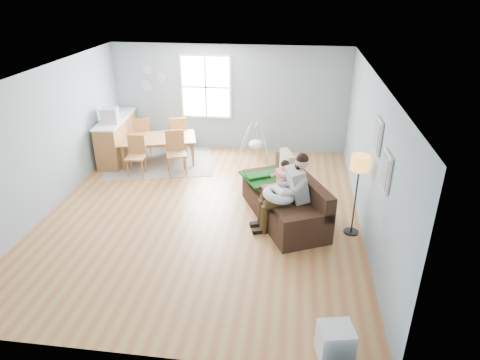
# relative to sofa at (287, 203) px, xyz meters

# --- Properties ---
(room) EXTENTS (8.40, 9.40, 3.90)m
(room) POSITION_rel_sofa_xyz_m (-1.62, -0.06, 2.11)
(room) COLOR #A7623B
(window) EXTENTS (1.32, 0.08, 1.62)m
(window) POSITION_rel_sofa_xyz_m (-2.22, 3.41, 1.34)
(window) COLOR silver
(window) RESTS_ON room
(pictures) EXTENTS (0.05, 1.34, 0.74)m
(pictures) POSITION_rel_sofa_xyz_m (1.35, -1.11, 1.54)
(pictures) COLOR silver
(pictures) RESTS_ON room
(wall_plates) EXTENTS (0.67, 0.02, 0.66)m
(wall_plates) POSITION_rel_sofa_xyz_m (-3.62, 3.41, 1.51)
(wall_plates) COLOR #93A9B1
(wall_plates) RESTS_ON room
(sofa) EXTENTS (1.78, 2.39, 0.89)m
(sofa) POSITION_rel_sofa_xyz_m (0.00, 0.00, 0.00)
(sofa) COLOR black
(sofa) RESTS_ON room
(green_throw) EXTENTS (1.29, 1.23, 0.04)m
(green_throw) POSITION_rel_sofa_xyz_m (-0.39, 0.63, 0.25)
(green_throw) COLOR #125116
(green_throw) RESTS_ON sofa
(beige_pillow) EXTENTS (0.33, 0.56, 0.55)m
(beige_pillow) POSITION_rel_sofa_xyz_m (-0.03, 0.62, 0.50)
(beige_pillow) COLOR tan
(beige_pillow) RESTS_ON sofa
(father) EXTENTS (1.09, 0.70, 1.44)m
(father) POSITION_rel_sofa_xyz_m (0.01, -0.34, 0.46)
(father) COLOR #999A9C
(father) RESTS_ON sofa
(nursing_pillow) EXTENTS (0.78, 0.78, 0.24)m
(nursing_pillow) POSITION_rel_sofa_xyz_m (-0.14, -0.41, 0.38)
(nursing_pillow) COLOR #C8E4FB
(nursing_pillow) RESTS_ON father
(infant) EXTENTS (0.28, 0.37, 0.14)m
(infant) POSITION_rel_sofa_xyz_m (-0.16, -0.38, 0.45)
(infant) COLOR white
(infant) RESTS_ON nursing_pillow
(toddler) EXTENTS (0.59, 0.46, 0.87)m
(toddler) POSITION_rel_sofa_xyz_m (-0.16, 0.16, 0.43)
(toddler) COLOR silver
(toddler) RESTS_ON sofa
(floor_lamp) EXTENTS (0.30, 0.30, 1.50)m
(floor_lamp) POSITION_rel_sofa_xyz_m (1.18, -0.38, 0.93)
(floor_lamp) COLOR black
(floor_lamp) RESTS_ON room
(storage_cube) EXTENTS (0.47, 0.44, 0.45)m
(storage_cube) POSITION_rel_sofa_xyz_m (0.68, -3.26, -0.09)
(storage_cube) COLOR white
(storage_cube) RESTS_ON room
(rug) EXTENTS (2.95, 2.49, 0.01)m
(rug) POSITION_rel_sofa_xyz_m (-3.22, 2.29, -0.31)
(rug) COLOR gray
(rug) RESTS_ON room
(dining_table) EXTENTS (2.02, 1.48, 0.64)m
(dining_table) POSITION_rel_sofa_xyz_m (-3.22, 2.29, 0.00)
(dining_table) COLOR brown
(dining_table) RESTS_ON rug
(chair_sw) EXTENTS (0.46, 0.46, 0.92)m
(chair_sw) POSITION_rel_sofa_xyz_m (-3.51, 1.57, 0.21)
(chair_sw) COLOR brown
(chair_sw) RESTS_ON rug
(chair_se) EXTENTS (0.58, 0.58, 1.00)m
(chair_se) POSITION_rel_sofa_xyz_m (-2.63, 1.79, 0.26)
(chair_se) COLOR brown
(chair_se) RESTS_ON rug
(chair_nw) EXTENTS (0.56, 0.56, 0.97)m
(chair_nw) POSITION_rel_sofa_xyz_m (-3.80, 2.80, 0.24)
(chair_nw) COLOR brown
(chair_nw) RESTS_ON rug
(chair_ne) EXTENTS (0.55, 0.55, 0.96)m
(chair_ne) POSITION_rel_sofa_xyz_m (-2.90, 3.02, 0.23)
(chair_ne) COLOR brown
(chair_ne) RESTS_ON rug
(counter) EXTENTS (0.69, 1.91, 1.05)m
(counter) POSITION_rel_sofa_xyz_m (-4.32, 2.44, 0.22)
(counter) COLOR brown
(counter) RESTS_ON room
(monitor) EXTENTS (0.44, 0.42, 0.36)m
(monitor) POSITION_rel_sofa_xyz_m (-4.27, 2.09, 0.91)
(monitor) COLOR #B6B6BB
(monitor) RESTS_ON counter
(baby_swing) EXTENTS (1.00, 1.01, 0.93)m
(baby_swing) POSITION_rel_sofa_xyz_m (-0.85, 2.79, 0.10)
(baby_swing) COLOR #B6B6BB
(baby_swing) RESTS_ON room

